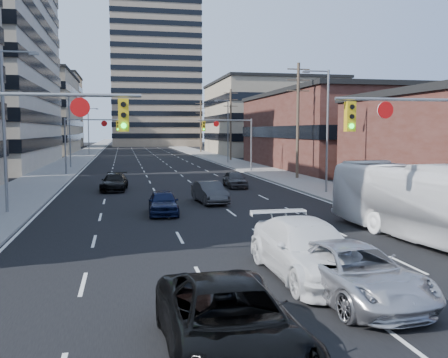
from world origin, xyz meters
name	(u,v)px	position (x,y,z in m)	size (l,w,h in m)	color
ground	(332,356)	(0.00, 0.00, 0.00)	(400.00, 400.00, 0.00)	black
road_surface	(138,148)	(0.00, 130.00, 0.01)	(18.00, 300.00, 0.02)	black
sidewalk_left	(95,148)	(-11.50, 130.00, 0.07)	(5.00, 300.00, 0.15)	slate
sidewalk_right	(180,147)	(11.50, 130.00, 0.07)	(5.00, 300.00, 0.15)	slate
office_left_far	(23,114)	(-24.00, 100.00, 8.00)	(20.00, 30.00, 16.00)	gray
storefront_right_mid	(348,132)	(24.00, 50.00, 4.50)	(20.00, 30.00, 9.00)	#472119
office_right_far	(270,119)	(25.00, 88.00, 7.00)	(22.00, 28.00, 14.00)	gray
apartment_tower	(154,52)	(6.00, 150.00, 29.00)	(26.00, 26.00, 58.00)	gray
bg_block_left	(36,112)	(-28.00, 140.00, 10.00)	(24.00, 24.00, 20.00)	#ADA089
bg_block_right	(251,126)	(32.00, 130.00, 6.00)	(22.00, 22.00, 12.00)	gray
signal_near_left	(19,140)	(-7.45, 8.00, 4.33)	(6.59, 0.33, 6.00)	slate
signal_near_right	(431,139)	(7.45, 8.00, 4.33)	(6.59, 0.33, 6.00)	slate
signal_far_left	(88,134)	(-7.68, 45.00, 4.30)	(6.09, 0.33, 6.00)	slate
signal_far_right	(231,134)	(7.68, 45.00, 4.30)	(6.09, 0.33, 6.00)	slate
utility_pole_block	(298,119)	(12.20, 36.00, 5.78)	(2.20, 0.28, 11.00)	#4C3D2D
utility_pole_midblock	(231,123)	(12.20, 66.00, 5.78)	(2.20, 0.28, 11.00)	#4C3D2D
utility_pole_distant	(201,125)	(12.20, 96.00, 5.78)	(2.20, 0.28, 11.00)	#4C3D2D
streetlight_left_near	(7,123)	(-10.34, 20.00, 5.05)	(2.03, 0.22, 9.00)	slate
streetlight_left_mid	(71,127)	(-10.34, 55.00, 5.05)	(2.03, 0.22, 9.00)	slate
streetlight_left_far	(89,129)	(-10.34, 90.00, 5.05)	(2.03, 0.22, 9.00)	slate
streetlight_right_near	(325,125)	(10.34, 25.00, 5.05)	(2.03, 0.22, 9.00)	slate
streetlight_right_far	(227,128)	(10.34, 60.00, 5.05)	(2.03, 0.22, 9.00)	slate
black_pickup	(229,323)	(-2.12, 0.21, 0.79)	(2.63, 5.69, 1.58)	black
white_van	(307,249)	(1.53, 5.44, 0.89)	(2.48, 6.10, 1.77)	silver
silver_suv	(353,272)	(2.00, 3.18, 0.75)	(2.49, 5.40, 1.50)	#B2B2B6
transit_bus	(434,204)	(8.40, 8.97, 1.63)	(2.74, 11.70, 3.26)	white
sedan_blue	(163,202)	(-2.00, 18.29, 0.68)	(1.61, 4.01, 1.37)	black
sedan_grey_center	(210,192)	(1.27, 22.02, 0.69)	(1.47, 4.20, 1.39)	#2C2C2E
sedan_black_far	(114,182)	(-4.82, 30.10, 0.67)	(1.87, 4.59, 1.33)	black
sedan_grey_right	(235,179)	(4.82, 30.35, 0.68)	(1.60, 3.98, 1.35)	#343437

